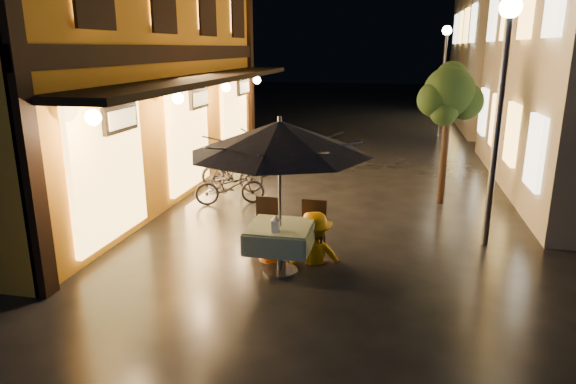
% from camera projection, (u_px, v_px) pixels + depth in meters
% --- Properties ---
extents(ground, '(90.00, 90.00, 0.00)m').
position_uv_depth(ground, '(301.00, 276.00, 7.99)').
color(ground, black).
rests_on(ground, ground).
extents(west_building, '(5.90, 11.40, 7.40)m').
position_uv_depth(west_building, '(91.00, 35.00, 11.88)').
color(west_building, gold).
rests_on(west_building, ground).
extents(east_building_far, '(7.30, 10.30, 7.30)m').
position_uv_depth(east_building_far, '(545.00, 42.00, 22.44)').
color(east_building_far, '#BBAE98').
rests_on(east_building_far, ground).
extents(street_tree, '(1.43, 1.20, 3.15)m').
position_uv_depth(street_tree, '(450.00, 96.00, 11.09)').
color(street_tree, black).
rests_on(street_tree, ground).
extents(streetlamp_near, '(0.36, 0.36, 4.23)m').
position_uv_depth(streetlamp_near, '(503.00, 80.00, 8.48)').
color(streetlamp_near, '#59595E').
rests_on(streetlamp_near, ground).
extents(streetlamp_far, '(0.36, 0.36, 4.23)m').
position_uv_depth(streetlamp_far, '(445.00, 61.00, 19.77)').
color(streetlamp_far, '#59595E').
rests_on(streetlamp_far, ground).
extents(cafe_table, '(0.99, 0.99, 0.78)m').
position_uv_depth(cafe_table, '(280.00, 237.00, 7.98)').
color(cafe_table, '#59595E').
rests_on(cafe_table, ground).
extents(patio_umbrella, '(2.77, 2.77, 2.46)m').
position_uv_depth(patio_umbrella, '(280.00, 138.00, 7.55)').
color(patio_umbrella, '#59595E').
rests_on(patio_umbrella, ground).
extents(cafe_chair_left, '(0.42, 0.42, 0.97)m').
position_uv_depth(cafe_chair_left, '(267.00, 223.00, 8.76)').
color(cafe_chair_left, black).
rests_on(cafe_chair_left, ground).
extents(cafe_chair_right, '(0.42, 0.42, 0.97)m').
position_uv_depth(cafe_chair_right, '(313.00, 226.00, 8.60)').
color(cafe_chair_right, black).
rests_on(cafe_chair_right, ground).
extents(table_lantern, '(0.16, 0.16, 0.25)m').
position_uv_depth(table_lantern, '(276.00, 223.00, 7.61)').
color(table_lantern, white).
rests_on(table_lantern, cafe_table).
extents(person_orange, '(0.70, 0.55, 1.41)m').
position_uv_depth(person_orange, '(268.00, 218.00, 8.48)').
color(person_orange, '#BA5611').
rests_on(person_orange, ground).
extents(person_yellow, '(1.21, 0.93, 1.65)m').
position_uv_depth(person_yellow, '(314.00, 214.00, 8.34)').
color(person_yellow, '#F09800').
rests_on(person_yellow, ground).
extents(bicycle_0, '(1.65, 1.11, 0.82)m').
position_uv_depth(bicycle_0, '(230.00, 187.00, 11.54)').
color(bicycle_0, black).
rests_on(bicycle_0, ground).
extents(bicycle_1, '(1.61, 0.52, 0.96)m').
position_uv_depth(bicycle_1, '(232.00, 172.00, 12.57)').
color(bicycle_1, black).
rests_on(bicycle_1, ground).
extents(bicycle_2, '(1.93, 1.15, 0.96)m').
position_uv_depth(bicycle_2, '(243.00, 158.00, 14.23)').
color(bicycle_2, black).
rests_on(bicycle_2, ground).
extents(bicycle_3, '(1.59, 0.57, 0.94)m').
position_uv_depth(bicycle_3, '(265.00, 152.00, 15.10)').
color(bicycle_3, black).
rests_on(bicycle_3, ground).
extents(bicycle_4, '(1.77, 1.12, 0.88)m').
position_uv_depth(bicycle_4, '(260.00, 149.00, 15.62)').
color(bicycle_4, black).
rests_on(bicycle_4, ground).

